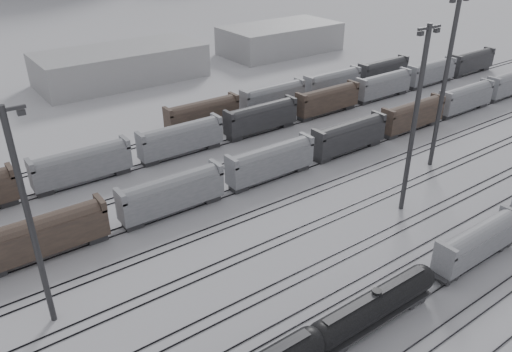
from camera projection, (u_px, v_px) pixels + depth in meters
ground at (398, 319)px, 51.24m from camera, size 900.00×900.00×0.00m
tracks at (290, 239)px, 63.73m from camera, size 220.00×71.50×0.16m
tank_car_b at (375, 306)px, 49.41m from camera, size 17.03×2.84×4.21m
hopper_car_a at (478, 241)px, 58.25m from camera, size 13.62×2.71×4.87m
light_mast_b at (29, 218)px, 45.47m from camera, size 3.70×0.59×23.12m
light_mast_c at (415, 119)px, 64.18m from camera, size 4.08×0.65×25.50m
light_mast_d at (445, 80)px, 76.13m from camera, size 4.35×0.70×27.18m
bg_string_near at (271, 163)px, 77.01m from camera, size 151.00×3.00×5.60m
bg_string_mid at (261, 119)px, 93.68m from camera, size 151.00×3.00×5.60m
bg_string_far at (304, 91)px, 108.51m from camera, size 66.00×3.00×5.60m
warehouse_mid at (121, 65)px, 122.62m from camera, size 40.00×18.00×8.00m
warehouse_right at (280, 39)px, 148.63m from camera, size 35.00×18.00×8.00m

